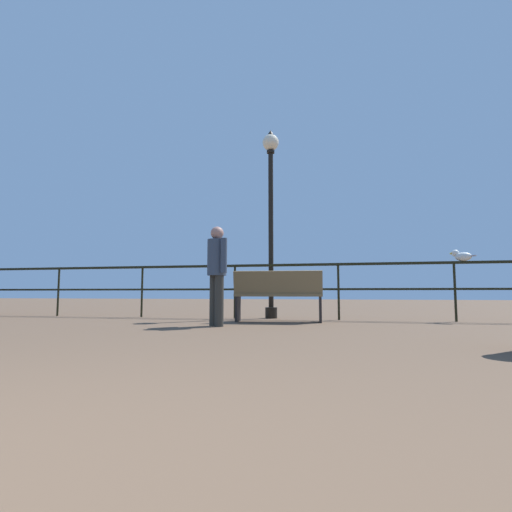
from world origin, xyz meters
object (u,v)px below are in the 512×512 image
(bench_near_left, at_px, (278,293))
(seagull_on_rail, at_px, (462,256))
(lamppost_center, at_px, (271,198))
(person_by_bench, at_px, (217,269))

(bench_near_left, xyz_separation_m, seagull_on_rail, (3.23, 0.82, 0.66))
(bench_near_left, height_order, seagull_on_rail, seagull_on_rail)
(bench_near_left, height_order, lamppost_center, lamppost_center)
(bench_near_left, xyz_separation_m, person_by_bench, (-0.80, -1.04, 0.37))
(bench_near_left, relative_size, seagull_on_rail, 3.81)
(seagull_on_rail, bearing_deg, lamppost_center, 176.71)
(bench_near_left, distance_m, lamppost_center, 2.24)
(person_by_bench, bearing_deg, bench_near_left, 52.66)
(lamppost_center, height_order, person_by_bench, lamppost_center)
(bench_near_left, bearing_deg, lamppost_center, 106.91)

